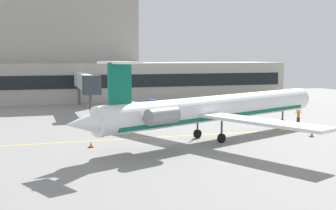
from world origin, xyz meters
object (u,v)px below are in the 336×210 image
at_px(regional_jet, 215,109).
at_px(pushback_tractor, 149,105).
at_px(baggage_tug, 263,106).
at_px(belt_loader, 221,102).
at_px(marshaller, 298,116).

bearing_deg(regional_jet, pushback_tractor, 90.35).
xyz_separation_m(regional_jet, pushback_tractor, (-0.16, 26.05, -2.38)).
bearing_deg(baggage_tug, regional_jet, -130.10).
bearing_deg(pushback_tractor, baggage_tug, -22.76).
distance_m(belt_loader, marshaller, 19.75).
distance_m(pushback_tractor, belt_loader, 12.44).
relative_size(regional_jet, belt_loader, 8.40).
bearing_deg(belt_loader, baggage_tug, -61.11).
distance_m(regional_jet, baggage_tug, 25.20).
height_order(regional_jet, pushback_tractor, regional_jet).
relative_size(baggage_tug, pushback_tractor, 0.98).
relative_size(pushback_tractor, marshaller, 1.81).
xyz_separation_m(pushback_tractor, belt_loader, (12.44, 0.19, 0.07)).
xyz_separation_m(regional_jet, marshaller, (14.17, 6.58, -2.20)).
bearing_deg(marshaller, pushback_tractor, 126.36).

